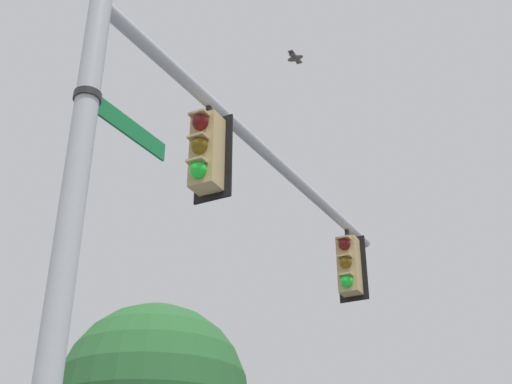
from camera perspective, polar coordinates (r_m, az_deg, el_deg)
The scene contains 6 objects.
signal_pole at distance 6.24m, azimuth -15.92°, elevation -6.24°, with size 0.24×0.24×7.82m, color #ADB2B7.
mast_arm at distance 10.34m, azimuth 1.26°, elevation 2.93°, with size 0.18×0.18×7.64m, color #ADB2B7.
traffic_light_nearest_pole at distance 8.68m, azimuth -4.23°, elevation 3.43°, with size 0.54×0.49×1.31m.
traffic_light_mid_inner at distance 12.32m, azimuth 7.81°, elevation -6.12°, with size 0.54×0.49×1.31m.
street_name_sign at distance 7.31m, azimuth -11.97°, elevation 6.31°, with size 0.28×1.41×0.22m.
bird_flying at distance 11.76m, azimuth 3.33°, elevation 11.20°, with size 0.29×0.47×0.13m.
Camera 1 is at (-4.08, 4.19, 1.74)m, focal length 47.49 mm.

